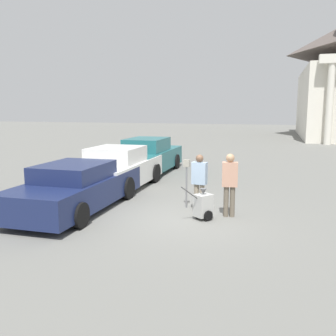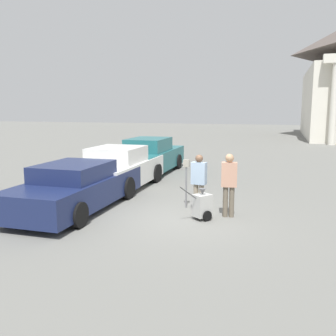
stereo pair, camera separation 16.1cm
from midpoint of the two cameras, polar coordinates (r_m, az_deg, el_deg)
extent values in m
plane|color=slate|center=(10.34, 1.70, -7.52)|extent=(120.00, 120.00, 0.00)
cube|color=#19234C|center=(11.38, -13.11, -3.32)|extent=(1.95, 5.20, 0.75)
cube|color=#19234C|center=(11.09, -13.76, -0.49)|extent=(1.71, 2.19, 0.46)
cylinder|color=black|center=(13.26, -13.19, -2.56)|extent=(0.18, 0.66, 0.66)
cylinder|color=black|center=(12.43, -5.56, -3.13)|extent=(0.18, 0.66, 0.66)
cylinder|color=black|center=(10.67, -21.87, -5.83)|extent=(0.18, 0.66, 0.66)
cylinder|color=black|center=(9.62, -12.90, -7.00)|extent=(0.18, 0.66, 0.66)
cube|color=silver|center=(13.97, -7.06, -0.64)|extent=(1.94, 4.65, 0.81)
cube|color=silver|center=(13.70, -7.43, 2.04)|extent=(1.70, 1.96, 0.55)
cylinder|color=black|center=(15.69, -8.10, -0.48)|extent=(0.18, 0.73, 0.73)
cylinder|color=black|center=(15.00, -1.51, -0.83)|extent=(0.18, 0.73, 0.73)
cylinder|color=black|center=(13.17, -13.35, -2.48)|extent=(0.18, 0.73, 0.73)
cylinder|color=black|center=(12.34, -5.71, -3.05)|extent=(0.18, 0.73, 0.73)
cube|color=#23666B|center=(17.08, -2.47, 1.24)|extent=(1.82, 5.29, 0.85)
cube|color=#23666B|center=(16.80, -2.72, 3.56)|extent=(1.60, 2.22, 0.58)
cylinder|color=black|center=(18.94, -3.37, 1.21)|extent=(0.18, 0.71, 0.71)
cylinder|color=black|center=(18.41, 1.83, 0.99)|extent=(0.18, 0.71, 0.71)
cylinder|color=black|center=(15.94, -7.41, -0.36)|extent=(0.18, 0.71, 0.71)
cylinder|color=black|center=(15.31, -1.33, -0.68)|extent=(0.18, 0.71, 0.71)
cylinder|color=slate|center=(11.19, 3.20, -2.98)|extent=(0.05, 0.05, 1.24)
cube|color=gray|center=(11.06, 3.23, 0.71)|extent=(0.18, 0.09, 0.22)
cylinder|color=gray|center=(10.84, 5.54, -4.59)|extent=(0.14, 0.14, 0.80)
cylinder|color=gray|center=(10.89, 4.69, -4.50)|extent=(0.14, 0.14, 0.80)
cube|color=#99B2CC|center=(10.72, 5.17, -0.80)|extent=(0.45, 0.27, 0.64)
sphere|color=brown|center=(10.65, 5.20, 1.46)|extent=(0.22, 0.22, 0.22)
cylinder|color=#665B4C|center=(10.43, 10.11, -5.11)|extent=(0.14, 0.14, 0.85)
cylinder|color=#665B4C|center=(10.43, 9.17, -5.09)|extent=(0.14, 0.14, 0.85)
cube|color=tan|center=(10.27, 9.75, -0.99)|extent=(0.45, 0.27, 0.67)
sphere|color=tan|center=(10.20, 9.82, 1.50)|extent=(0.23, 0.23, 0.23)
cube|color=#B2B2AD|center=(10.11, 5.69, -5.70)|extent=(0.55, 0.57, 0.60)
cone|color=#59595B|center=(10.02, 5.73, -3.60)|extent=(0.18, 0.18, 0.16)
cylinder|color=#4C4C4C|center=(9.72, 3.65, -3.85)|extent=(0.38, 0.49, 0.43)
cylinder|color=black|center=(10.33, 4.90, -6.77)|extent=(0.21, 0.25, 0.28)
cylinder|color=black|center=(10.03, 6.47, -7.29)|extent=(0.21, 0.25, 0.28)
cylinder|color=silver|center=(32.96, 24.08, 8.80)|extent=(0.56, 0.56, 6.42)
camera|label=1|loc=(0.08, -89.61, 0.06)|focal=40.00mm
camera|label=2|loc=(0.08, 90.39, -0.06)|focal=40.00mm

